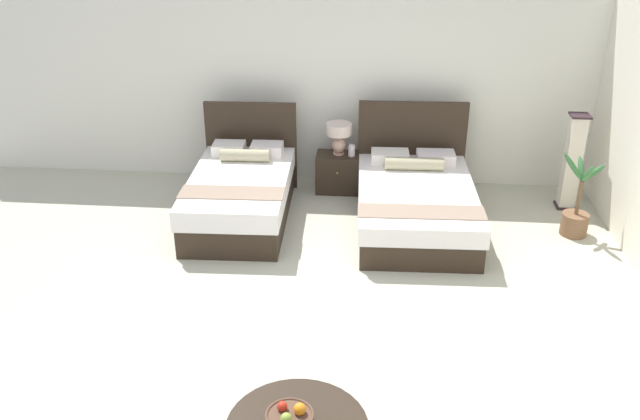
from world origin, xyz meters
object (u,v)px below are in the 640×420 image
object	(u,v)px
bed_near_corner	(415,201)
vase	(352,150)
floor_lamp_corner	(572,162)
table_lamp	(339,134)
fruit_bowl	(290,418)
bed_near_window	(241,193)
nightstand	(338,172)
potted_palm	(576,215)

from	to	relation	value
bed_near_corner	vase	world-z (taller)	bed_near_corner
vase	floor_lamp_corner	world-z (taller)	floor_lamp_corner
table_lamp	vase	world-z (taller)	table_lamp
table_lamp	fruit_bowl	distance (m)	4.81
bed_near_window	vase	size ratio (longest dim) A/B	13.71
bed_near_corner	nightstand	world-z (taller)	bed_near_corner
fruit_bowl	potted_palm	xyz separation A→B (m)	(2.79, 3.79, -0.26)
bed_near_corner	bed_near_window	bearing A→B (deg)	-179.67
bed_near_window	table_lamp	bearing A→B (deg)	39.53
nightstand	bed_near_corner	bearing A→B (deg)	-42.50
table_lamp	vase	xyz separation A→B (m)	(0.17, -0.06, -0.19)
bed_near_corner	nightstand	xyz separation A→B (m)	(-0.96, 0.88, -0.04)
bed_near_window	bed_near_corner	world-z (taller)	bed_near_corner
nightstand	vase	world-z (taller)	vase
nightstand	fruit_bowl	xyz separation A→B (m)	(-0.01, -4.78, 0.25)
fruit_bowl	potted_palm	bearing A→B (deg)	53.65
floor_lamp_corner	potted_palm	xyz separation A→B (m)	(-0.08, -0.74, -0.35)
table_lamp	fruit_bowl	size ratio (longest dim) A/B	1.25
bed_near_corner	floor_lamp_corner	bearing A→B (deg)	18.30
nightstand	potted_palm	xyz separation A→B (m)	(2.77, -0.99, -0.01)
vase	table_lamp	bearing A→B (deg)	160.50
bed_near_window	floor_lamp_corner	xyz separation A→B (m)	(3.96, 0.64, 0.28)
bed_near_window	bed_near_corner	xyz separation A→B (m)	(2.07, 0.01, -0.03)
floor_lamp_corner	fruit_bowl	bearing A→B (deg)	-122.37
bed_near_window	vase	bearing A→B (deg)	33.76
potted_palm	table_lamp	bearing A→B (deg)	159.97
nightstand	floor_lamp_corner	distance (m)	2.89
table_lamp	potted_palm	distance (m)	3.00
bed_near_window	nightstand	xyz separation A→B (m)	(1.10, 0.89, -0.07)
nightstand	floor_lamp_corner	xyz separation A→B (m)	(2.86, -0.25, 0.35)
vase	bed_near_corner	bearing A→B (deg)	-46.72
vase	fruit_bowl	world-z (taller)	vase
vase	potted_palm	xyz separation A→B (m)	(2.60, -0.95, -0.33)
vase	fruit_bowl	xyz separation A→B (m)	(-0.18, -4.74, -0.08)
fruit_bowl	floor_lamp_corner	world-z (taller)	floor_lamp_corner
nightstand	floor_lamp_corner	size ratio (longest dim) A/B	0.47
bed_near_corner	fruit_bowl	xyz separation A→B (m)	(-0.98, -3.90, 0.21)
bed_near_window	fruit_bowl	size ratio (longest dim) A/B	6.36
nightstand	potted_palm	size ratio (longest dim) A/B	0.56
bed_near_corner	table_lamp	bearing A→B (deg)	136.86
bed_near_window	fruit_bowl	bearing A→B (deg)	-74.33
fruit_bowl	potted_palm	size ratio (longest dim) A/B	0.33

